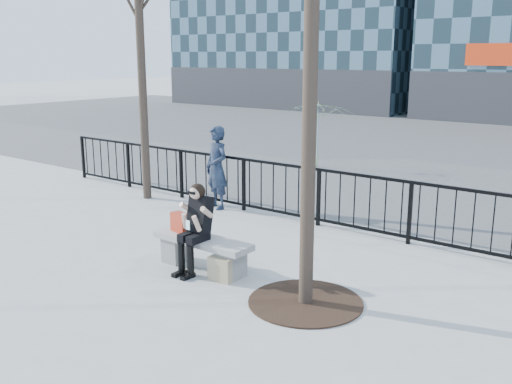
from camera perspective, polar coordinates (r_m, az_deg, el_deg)
The scene contains 10 objects.
ground at distance 8.74m, azimuth -5.32°, elevation -7.63°, with size 120.00×120.00×0.00m, color #999994.
street_surface at distance 21.92m, azimuth 22.33°, elevation 4.23°, with size 60.00×23.00×0.01m, color #474747.
railing at distance 10.87m, azimuth 5.37°, elevation -0.36°, with size 14.00×0.06×1.10m.
tree_grate at distance 7.59m, azimuth 4.97°, elevation -10.91°, with size 1.50×1.50×0.02m, color black.
bench_main at distance 8.64m, azimuth -5.36°, elevation -5.77°, with size 1.65×0.46×0.49m.
seated_woman at distance 8.41m, azimuth -6.16°, elevation -3.67°, with size 0.50×0.64×1.34m.
handbag at distance 8.86m, azimuth -7.53°, elevation -3.06°, with size 0.36×0.17×0.29m, color #B02C15.
shopping_bag at distance 8.20m, azimuth -3.60°, elevation -7.75°, with size 0.37×0.13×0.35m, color tan.
standing_man at distance 11.90m, azimuth -3.95°, elevation 2.43°, with size 0.63×0.42×1.73m, color black.
vendor_umbrella at distance 16.40m, azimuth 6.12°, elevation 5.72°, with size 2.07×2.12×1.90m, color #C9D52F.
Camera 1 is at (5.57, -5.97, 3.14)m, focal length 40.00 mm.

